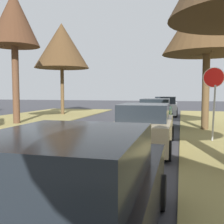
% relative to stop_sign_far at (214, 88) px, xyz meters
% --- Properties ---
extents(stop_sign_far, '(0.81, 0.73, 2.91)m').
position_rel_stop_sign_far_xyz_m(stop_sign_far, '(0.00, 0.00, 0.00)').
color(stop_sign_far, '#9EA0A5').
rests_on(stop_sign_far, grass_verge_right).
extents(street_tree_right_mid_b, '(4.48, 4.48, 7.45)m').
position_rel_stop_sign_far_xyz_m(street_tree_right_mid_b, '(-0.01, 3.42, 3.53)').
color(street_tree_right_mid_b, brown).
rests_on(street_tree_right_mid_b, grass_verge_right).
extents(street_tree_left_mid_b, '(3.00, 3.00, 7.98)m').
position_rel_stop_sign_far_xyz_m(street_tree_left_mid_b, '(-11.05, 3.28, 4.13)').
color(street_tree_left_mid_b, '#523624').
rests_on(street_tree_left_mid_b, grass_verge_left).
extents(street_tree_left_far, '(4.66, 4.66, 7.74)m').
position_rel_stop_sign_far_xyz_m(street_tree_left_far, '(-11.18, 10.21, 3.74)').
color(street_tree_left_far, brown).
rests_on(street_tree_left_far, grass_verge_left).
extents(parked_sedan_black, '(1.96, 4.41, 1.57)m').
position_rel_stop_sign_far_xyz_m(parked_sedan_black, '(-2.42, -8.41, -1.42)').
color(parked_sedan_black, black).
rests_on(parked_sedan_black, ground).
extents(parked_sedan_tan, '(1.96, 4.41, 1.57)m').
position_rel_stop_sign_far_xyz_m(parked_sedan_tan, '(-2.45, -1.83, -1.42)').
color(parked_sedan_tan, tan).
rests_on(parked_sedan_tan, ground).
extents(parked_sedan_green, '(1.96, 4.41, 1.57)m').
position_rel_stop_sign_far_xyz_m(parked_sedan_green, '(-2.70, 4.95, -1.42)').
color(parked_sedan_green, '#28663D').
rests_on(parked_sedan_green, ground).
extents(parked_sedan_silver, '(1.96, 4.41, 1.57)m').
position_rel_stop_sign_far_xyz_m(parked_sedan_silver, '(-2.46, 11.64, -1.42)').
color(parked_sedan_silver, '#BCBCC1').
rests_on(parked_sedan_silver, ground).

